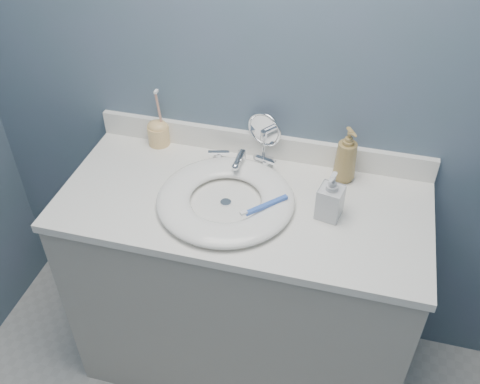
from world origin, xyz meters
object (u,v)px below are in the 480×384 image
(soap_bottle_amber, at_px, (346,155))
(soap_bottle_clear, at_px, (331,196))
(toothbrush_holder, at_px, (158,132))
(makeup_mirror, at_px, (264,135))

(soap_bottle_amber, bearing_deg, soap_bottle_clear, -129.53)
(soap_bottle_amber, relative_size, soap_bottle_clear, 1.22)
(toothbrush_holder, bearing_deg, makeup_mirror, 0.41)
(soap_bottle_clear, bearing_deg, soap_bottle_amber, 94.44)
(makeup_mirror, height_order, soap_bottle_amber, soap_bottle_amber)
(soap_bottle_amber, distance_m, soap_bottle_clear, 0.20)
(soap_bottle_amber, height_order, soap_bottle_clear, soap_bottle_amber)
(soap_bottle_clear, height_order, toothbrush_holder, toothbrush_holder)
(makeup_mirror, relative_size, soap_bottle_clear, 1.17)
(makeup_mirror, xyz_separation_m, soap_bottle_clear, (0.27, -0.24, -0.02))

